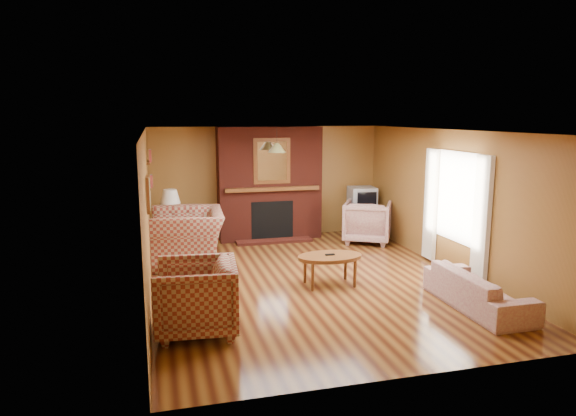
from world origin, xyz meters
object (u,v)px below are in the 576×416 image
object	(u,v)px
tv_stand	(361,222)
crt_tv	(362,199)
table_lamp	(170,204)
plaid_armchair	(196,297)
floral_armchair	(367,222)
side_table	(172,236)
fireplace	(270,184)
plaid_loveseat	(187,236)
floral_sofa	(478,289)
coffee_table	(330,258)

from	to	relation	value
tv_stand	crt_tv	bearing A→B (deg)	-87.61
table_lamp	plaid_armchair	bearing A→B (deg)	-87.87
floral_armchair	side_table	world-z (taller)	floral_armchair
fireplace	plaid_loveseat	bearing A→B (deg)	-142.63
side_table	table_lamp	world-z (taller)	table_lamp
side_table	table_lamp	distance (m)	0.65
plaid_loveseat	crt_tv	size ratio (longest dim) A/B	2.43
floral_sofa	table_lamp	xyz separation A→B (m)	(-4.00, 4.18, 0.68)
plaid_loveseat	tv_stand	size ratio (longest dim) A/B	2.60
floral_armchair	coffee_table	distance (m)	2.96
plaid_armchair	crt_tv	world-z (taller)	crt_tv
fireplace	floral_armchair	xyz separation A→B (m)	(1.91, -0.85, -0.75)
coffee_table	plaid_loveseat	bearing A→B (deg)	137.88
plaid_loveseat	side_table	world-z (taller)	plaid_loveseat
floral_sofa	table_lamp	size ratio (longest dim) A/B	2.78
plaid_armchair	floral_sofa	bearing A→B (deg)	93.18
plaid_armchair	floral_sofa	xyz separation A→B (m)	(3.85, -0.14, -0.19)
floral_armchair	crt_tv	distance (m)	0.78
coffee_table	side_table	xyz separation A→B (m)	(-2.32, 2.75, -0.14)
plaid_loveseat	side_table	distance (m)	0.93
fireplace	side_table	xyz separation A→B (m)	(-2.10, -0.53, -0.89)
floral_armchair	tv_stand	xyz separation A→B (m)	(0.14, 0.66, -0.15)
coffee_table	table_lamp	size ratio (longest dim) A/B	1.60
fireplace	coffee_table	xyz separation A→B (m)	(0.22, -3.29, -0.75)
fireplace	floral_sofa	xyz separation A→B (m)	(1.90, -4.71, -0.92)
floral_armchair	table_lamp	xyz separation A→B (m)	(-4.01, 0.31, 0.50)
table_lamp	crt_tv	size ratio (longest dim) A/B	1.06
fireplace	floral_armchair	world-z (taller)	fireplace
plaid_armchair	fireplace	bearing A→B (deg)	162.17
plaid_armchair	coffee_table	bearing A→B (deg)	125.85
floral_sofa	floral_armchair	size ratio (longest dim) A/B	1.86
tv_stand	crt_tv	size ratio (longest dim) A/B	0.94
fireplace	table_lamp	xyz separation A→B (m)	(-2.10, -0.53, -0.25)
side_table	crt_tv	world-z (taller)	crt_tv
floral_armchair	crt_tv	world-z (taller)	crt_tv
table_lamp	floral_armchair	bearing A→B (deg)	-4.47
floral_armchair	tv_stand	world-z (taller)	floral_armchair
floral_armchair	table_lamp	bearing A→B (deg)	24.65
tv_stand	plaid_armchair	bearing A→B (deg)	-129.96
plaid_loveseat	crt_tv	distance (m)	4.10
side_table	tv_stand	bearing A→B (deg)	4.82
fireplace	table_lamp	bearing A→B (deg)	-165.71
plaid_loveseat	table_lamp	world-z (taller)	table_lamp
plaid_loveseat	coffee_table	xyz separation A→B (m)	(2.07, -1.88, -0.05)
plaid_loveseat	side_table	xyz separation A→B (m)	(-0.25, 0.88, -0.19)
side_table	crt_tv	distance (m)	4.20
table_lamp	tv_stand	world-z (taller)	table_lamp
plaid_loveseat	tv_stand	distance (m)	4.09
fireplace	side_table	size ratio (longest dim) A/B	4.15
floral_sofa	floral_armchair	distance (m)	3.87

